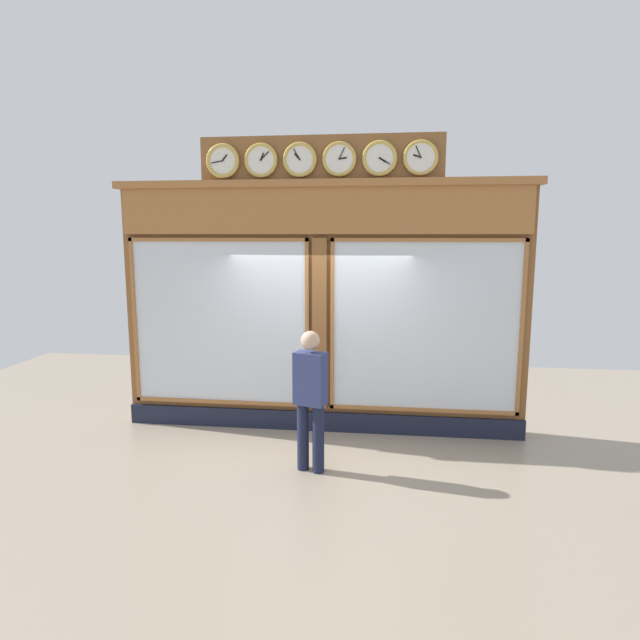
# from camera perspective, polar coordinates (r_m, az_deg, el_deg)

# --- Properties ---
(ground_plane) EXTENTS (14.00, 14.00, 0.00)m
(ground_plane) POSITION_cam_1_polar(r_m,az_deg,el_deg) (5.40, -4.04, -22.02)
(ground_plane) COLOR gray
(shop_facade) EXTENTS (5.76, 0.42, 4.08)m
(shop_facade) POSITION_cam_1_polar(r_m,az_deg,el_deg) (7.57, 0.11, 1.71)
(shop_facade) COLOR brown
(shop_facade) RESTS_ON ground_plane
(pedestrian) EXTENTS (0.41, 0.32, 1.69)m
(pedestrian) POSITION_cam_1_polar(r_m,az_deg,el_deg) (6.33, -1.01, -7.95)
(pedestrian) COLOR #191E38
(pedestrian) RESTS_ON ground_plane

